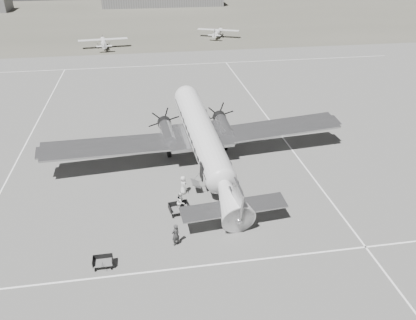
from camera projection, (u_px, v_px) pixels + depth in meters
The scene contains 14 objects.
ground at pixel (189, 170), 41.64m from camera, with size 260.00×260.00×0.00m, color slate.
taxi_line_near at pixel (212, 265), 29.51m from camera, with size 60.00×0.15×0.01m, color white.
taxi_line_right at pixel (300, 161), 43.33m from camera, with size 0.15×80.00×0.01m, color white.
taxi_line_left at pixel (28, 140), 47.76m from camera, with size 0.15×60.00×0.01m, color white.
taxi_line_horizon at pixel (164, 65), 76.31m from camera, with size 90.00×0.15×0.01m, color white.
grass_infield at pixel (152, 17), 123.98m from camera, with size 260.00×90.00×0.01m, color #5E5B4F.
dc3_airliner at pixel (205, 143), 40.25m from camera, with size 32.29×22.40×6.15m, color #B1B1B4, non-canonical shape.
light_plane_left at pixel (104, 43), 87.64m from camera, with size 10.56×8.56×2.19m, color silver, non-canonical shape.
light_plane_right at pixel (218, 33), 97.33m from camera, with size 10.17×8.25×2.11m, color silver, non-canonical shape.
baggage_cart_near at pixel (179, 209), 34.77m from camera, with size 1.79×1.26×1.01m, color #5C5C5C, non-canonical shape.
baggage_cart_far at pixel (103, 262), 29.12m from camera, with size 1.48×1.05×0.84m, color #5C5C5C, non-canonical shape.
ground_crew at pixel (176, 235), 31.01m from camera, with size 0.70×0.46×1.92m, color #333333.
ramp_agent at pixel (181, 202), 34.86m from camera, with size 0.95×0.74×1.96m, color silver.
passenger at pixel (183, 185), 37.43m from camera, with size 0.88×0.57×1.79m, color silver.
Camera 1 is at (-3.89, -35.92, 20.82)m, focal length 35.00 mm.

